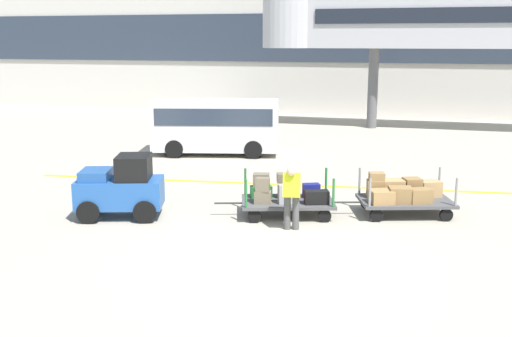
# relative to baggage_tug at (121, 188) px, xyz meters

# --- Properties ---
(ground_plane) EXTENTS (120.00, 120.00, 0.00)m
(ground_plane) POSITION_rel_baggage_tug_xyz_m (4.48, -2.04, -0.75)
(ground_plane) COLOR #A8A08E
(apron_lead_line) EXTENTS (19.86, 2.41, 0.01)m
(apron_lead_line) POSITION_rel_baggage_tug_xyz_m (5.13, 4.79, -0.75)
(apron_lead_line) COLOR yellow
(apron_lead_line) RESTS_ON ground_plane
(terminal_building) EXTENTS (59.14, 2.51, 8.12)m
(terminal_building) POSITION_rel_baggage_tug_xyz_m (4.48, 23.94, 3.31)
(terminal_building) COLOR beige
(terminal_building) RESTS_ON ground_plane
(jet_bridge) EXTENTS (17.88, 3.00, 6.55)m
(jet_bridge) POSITION_rel_baggage_tug_xyz_m (7.04, 17.95, 4.45)
(jet_bridge) COLOR #B7B7BC
(jet_bridge) RESTS_ON ground_plane
(baggage_tug) EXTENTS (2.34, 1.75, 1.58)m
(baggage_tug) POSITION_rel_baggage_tug_xyz_m (0.00, 0.00, 0.00)
(baggage_tug) COLOR #2659A5
(baggage_tug) RESTS_ON ground_plane
(baggage_cart_lead) EXTENTS (3.08, 2.03, 1.10)m
(baggage_cart_lead) POSITION_rel_baggage_tug_xyz_m (3.92, 1.27, -0.23)
(baggage_cart_lead) COLOR #4C4C4F
(baggage_cart_lead) RESTS_ON ground_plane
(baggage_cart_middle) EXTENTS (3.08, 2.03, 1.10)m
(baggage_cart_middle) POSITION_rel_baggage_tug_xyz_m (6.73, 2.18, -0.22)
(baggage_cart_middle) COLOR #4C4C4F
(baggage_cart_middle) RESTS_ON ground_plane
(baggage_handler) EXTENTS (0.47, 0.49, 1.56)m
(baggage_handler) POSITION_rel_baggage_tug_xyz_m (4.33, 0.10, 0.11)
(baggage_handler) COLOR #4C4C4C
(baggage_handler) RESTS_ON ground_plane
(shuttle_van) EXTENTS (5.11, 2.94, 2.10)m
(shuttle_van) POSITION_rel_baggage_tug_xyz_m (-0.67, 8.92, 0.48)
(shuttle_van) COLOR silver
(shuttle_van) RESTS_ON ground_plane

